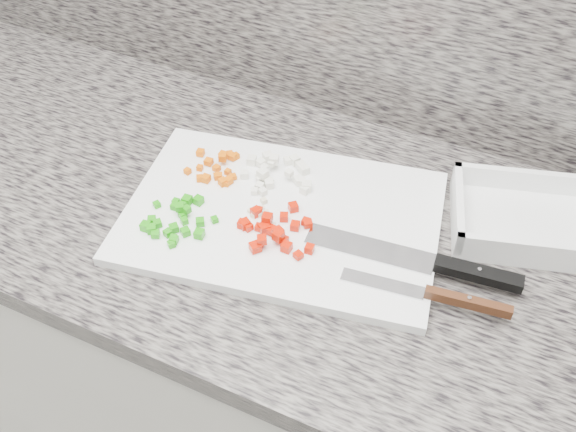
{
  "coord_description": "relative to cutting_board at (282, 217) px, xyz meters",
  "views": [
    {
      "loc": [
        0.32,
        0.77,
        1.63
      ],
      "look_at": [
        0.03,
        1.4,
        0.94
      ],
      "focal_mm": 40.0,
      "sensor_mm": 36.0,
      "label": 1
    }
  ],
  "objects": [
    {
      "name": "red_pepper_pile",
      "position": [
        0.01,
        -0.05,
        0.02
      ],
      "size": [
        0.13,
        0.12,
        0.03
      ],
      "color": "red",
      "rests_on": "cutting_board"
    },
    {
      "name": "garlic_pile",
      "position": [
        -0.03,
        -0.02,
        0.01
      ],
      "size": [
        0.06,
        0.05,
        0.01
      ],
      "color": "beige",
      "rests_on": "cutting_board"
    },
    {
      "name": "green_pepper_pile",
      "position": [
        -0.14,
        -0.09,
        0.02
      ],
      "size": [
        0.11,
        0.11,
        0.02
      ],
      "color": "#1F960D",
      "rests_on": "cutting_board"
    },
    {
      "name": "tray",
      "position": [
        0.36,
        0.15,
        0.01
      ],
      "size": [
        0.28,
        0.23,
        0.05
      ],
      "rotation": [
        0.0,
        0.0,
        0.28
      ],
      "color": "white",
      "rests_on": "countertop"
    },
    {
      "name": "cabinet",
      "position": [
        -0.01,
        0.02,
        -0.48
      ],
      "size": [
        3.92,
        0.62,
        0.86
      ],
      "primitive_type": "cube",
      "color": "white",
      "rests_on": "ground"
    },
    {
      "name": "cutting_board",
      "position": [
        0.0,
        0.0,
        0.0
      ],
      "size": [
        0.54,
        0.41,
        0.02
      ],
      "primitive_type": "cube",
      "rotation": [
        0.0,
        0.0,
        0.18
      ],
      "color": "white",
      "rests_on": "countertop"
    },
    {
      "name": "countertop",
      "position": [
        -0.01,
        0.02,
        -0.03
      ],
      "size": [
        3.96,
        0.64,
        0.04
      ],
      "primitive_type": "cube",
      "color": "#656059",
      "rests_on": "cabinet"
    },
    {
      "name": "paring_knife",
      "position": [
        0.28,
        -0.06,
        0.01
      ],
      "size": [
        0.24,
        0.05,
        0.02
      ],
      "rotation": [
        0.0,
        0.0,
        0.12
      ],
      "color": "silver",
      "rests_on": "cutting_board"
    },
    {
      "name": "onion_pile",
      "position": [
        -0.04,
        0.08,
        0.02
      ],
      "size": [
        0.13,
        0.11,
        0.03
      ],
      "color": "white",
      "rests_on": "cutting_board"
    },
    {
      "name": "chef_knife",
      "position": [
        0.26,
        -0.0,
        0.01
      ],
      "size": [
        0.32,
        0.06,
        0.02
      ],
      "rotation": [
        0.0,
        0.0,
        0.1
      ],
      "color": "silver",
      "rests_on": "cutting_board"
    },
    {
      "name": "carrot_pile",
      "position": [
        -0.14,
        0.05,
        0.01
      ],
      "size": [
        0.1,
        0.09,
        0.02
      ],
      "color": "#DC5C04",
      "rests_on": "cutting_board"
    }
  ]
}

